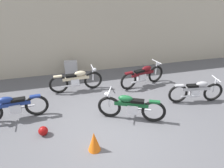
{
  "coord_description": "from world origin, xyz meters",
  "views": [
    {
      "loc": [
        -1.22,
        -4.64,
        3.91
      ],
      "look_at": [
        0.4,
        1.66,
        0.55
      ],
      "focal_mm": 32.7,
      "sensor_mm": 36.0,
      "label": 1
    }
  ],
  "objects": [
    {
      "name": "motorcycle_green",
      "position": [
        0.62,
        0.24,
        0.45
      ],
      "size": [
        1.93,
        1.04,
        0.94
      ],
      "rotation": [
        0.0,
        0.0,
        2.7
      ],
      "color": "black",
      "rests_on": "ground_plane"
    },
    {
      "name": "ground_plane",
      "position": [
        0.0,
        0.0,
        0.0
      ],
      "size": [
        40.0,
        40.0,
        0.0
      ],
      "primitive_type": "plane",
      "color": "#56565B"
    },
    {
      "name": "stone_marker",
      "position": [
        -0.91,
        3.67,
        0.41
      ],
      "size": [
        0.55,
        0.25,
        0.82
      ],
      "primitive_type": "cube",
      "rotation": [
        0.0,
        0.0,
        -0.09
      ],
      "color": "#9E9EA3",
      "rests_on": "ground_plane"
    },
    {
      "name": "motorcycle_blue",
      "position": [
        -2.85,
        1.14,
        0.44
      ],
      "size": [
        2.06,
        0.57,
        0.92
      ],
      "rotation": [
        0.0,
        0.0,
        3.2
      ],
      "color": "black",
      "rests_on": "ground_plane"
    },
    {
      "name": "motorcycle_silver",
      "position": [
        3.19,
        0.64,
        0.43
      ],
      "size": [
        1.97,
        0.56,
        0.89
      ],
      "rotation": [
        0.0,
        0.0,
        -0.15
      ],
      "color": "black",
      "rests_on": "ground_plane"
    },
    {
      "name": "motorcycle_cream",
      "position": [
        -0.79,
        2.5,
        0.44
      ],
      "size": [
        2.05,
        0.57,
        0.92
      ],
      "rotation": [
        0.0,
        0.0,
        0.04
      ],
      "color": "black",
      "rests_on": "ground_plane"
    },
    {
      "name": "building_wall",
      "position": [
        0.0,
        4.43,
        1.63
      ],
      "size": [
        18.0,
        0.3,
        3.27
      ],
      "primitive_type": "cube",
      "color": "#B2A893",
      "rests_on": "ground_plane"
    },
    {
      "name": "motorcycle_maroon",
      "position": [
        1.85,
        2.27,
        0.45
      ],
      "size": [
        2.03,
        0.76,
        0.93
      ],
      "rotation": [
        0.0,
        0.0,
        0.25
      ],
      "color": "black",
      "rests_on": "ground_plane"
    },
    {
      "name": "helmet",
      "position": [
        -1.97,
        0.15,
        0.13
      ],
      "size": [
        0.27,
        0.27,
        0.27
      ],
      "primitive_type": "sphere",
      "color": "maroon",
      "rests_on": "ground_plane"
    },
    {
      "name": "traffic_cone",
      "position": [
        -0.69,
        -0.77,
        0.28
      ],
      "size": [
        0.32,
        0.32,
        0.55
      ],
      "primitive_type": "cone",
      "color": "orange",
      "rests_on": "ground_plane"
    }
  ]
}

